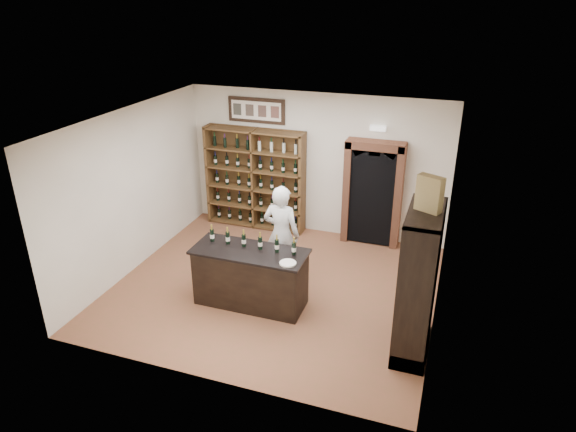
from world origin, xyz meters
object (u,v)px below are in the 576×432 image
(side_cabinet, at_px, (418,304))
(shopkeeper, at_px, (281,235))
(wine_shelf, at_px, (256,178))
(counter_bottle_0, at_px, (212,235))
(wine_crate, at_px, (430,194))
(tasting_counter, at_px, (251,277))

(side_cabinet, height_order, shopkeeper, side_cabinet)
(side_cabinet, bearing_deg, wine_shelf, 139.79)
(side_cabinet, xyz_separation_m, shopkeeper, (-2.49, 1.18, 0.16))
(wine_shelf, bearing_deg, shopkeeper, -57.10)
(counter_bottle_0, height_order, wine_crate, wine_crate)
(tasting_counter, height_order, wine_crate, wine_crate)
(counter_bottle_0, bearing_deg, tasting_counter, -8.41)
(side_cabinet, distance_m, wine_crate, 1.69)
(tasting_counter, bearing_deg, wine_crate, -6.08)
(tasting_counter, height_order, side_cabinet, side_cabinet)
(wine_shelf, height_order, tasting_counter, wine_shelf)
(side_cabinet, relative_size, wine_crate, 4.54)
(counter_bottle_0, xyz_separation_m, side_cabinet, (3.44, -0.41, -0.35))
(wine_shelf, distance_m, wine_crate, 5.16)
(wine_shelf, distance_m, tasting_counter, 3.19)
(tasting_counter, height_order, counter_bottle_0, counter_bottle_0)
(counter_bottle_0, bearing_deg, wine_shelf, 97.66)
(wine_shelf, bearing_deg, counter_bottle_0, -82.34)
(tasting_counter, bearing_deg, shopkeeper, 75.30)
(wine_shelf, bearing_deg, side_cabinet, -40.21)
(counter_bottle_0, distance_m, wine_crate, 3.69)
(wine_crate, bearing_deg, side_cabinet, -0.27)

